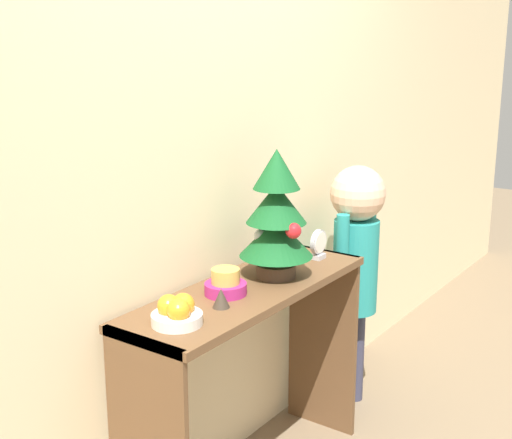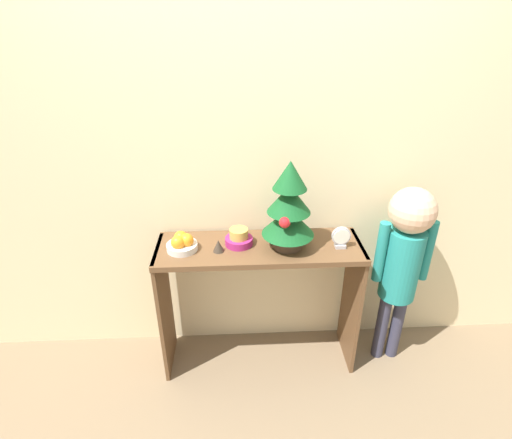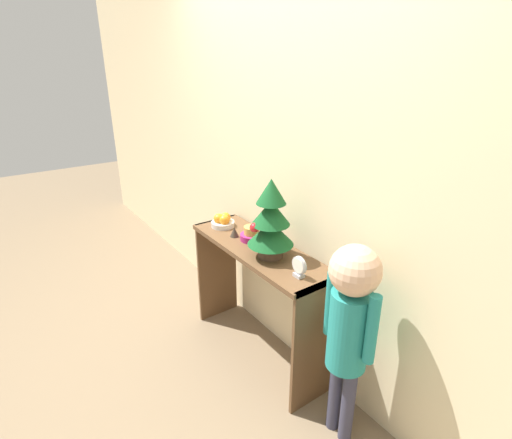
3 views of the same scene
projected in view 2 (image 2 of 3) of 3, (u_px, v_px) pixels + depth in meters
ground_plane at (261, 379)px, 2.33m from camera, size 12.00×12.00×0.00m
back_wall at (257, 151)px, 2.09m from camera, size 7.00×0.05×2.50m
console_table at (259, 276)px, 2.20m from camera, size 1.09×0.35×0.80m
mini_tree at (289, 208)px, 1.99m from camera, size 0.27×0.27×0.48m
fruit_bowl at (182, 243)px, 2.06m from camera, size 0.16×0.16×0.09m
singing_bowl at (239, 238)px, 2.10m from camera, size 0.15×0.15×0.09m
desk_clock at (341, 238)px, 2.07m from camera, size 0.10×0.04×0.12m
figurine at (218, 246)px, 2.05m from camera, size 0.06×0.06×0.07m
child_figure at (404, 253)px, 2.15m from camera, size 0.31×0.24×1.12m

